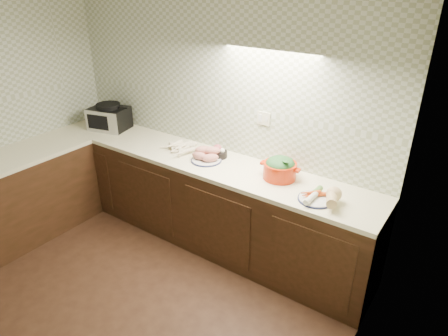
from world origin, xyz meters
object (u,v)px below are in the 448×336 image
Objects in this scene: parsnip_pile at (185,147)px; sweet_potato_plate at (207,155)px; toaster_oven at (109,117)px; dutch_oven at (280,168)px; veg_plate at (325,196)px; onion_bowl at (219,152)px.

sweet_potato_plate reaches higher than parsnip_pile.
parsnip_pile is (1.09, 0.02, -0.10)m from toaster_oven.
sweet_potato_plate is 0.74m from dutch_oven.
sweet_potato_plate is 0.83× the size of veg_plate.
parsnip_pile is at bearing 174.54° from veg_plate.
dutch_oven is (0.69, -0.06, 0.05)m from onion_bowl.
veg_plate reaches higher than parsnip_pile.
toaster_oven is at bearing -177.07° from onion_bowl.
toaster_oven is 1.62× the size of sweet_potato_plate.
sweet_potato_plate is 0.82× the size of dutch_oven.
veg_plate is at bearing -3.29° from sweet_potato_plate.
onion_bowl is 1.18m from veg_plate.
parsnip_pile is at bearing -172.15° from onion_bowl.
onion_bowl is (1.47, 0.08, -0.09)m from toaster_oven.
dutch_oven is at bearing -0.20° from parsnip_pile.
sweet_potato_plate is 1.21m from veg_plate.
toaster_oven is 1.33× the size of dutch_oven.
toaster_oven reaches higher than dutch_oven.
onion_bowl is (0.38, 0.05, 0.01)m from parsnip_pile.
toaster_oven is 1.24× the size of parsnip_pile.
sweet_potato_plate is at bearing -16.55° from toaster_oven.
toaster_oven is 1.47m from onion_bowl.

